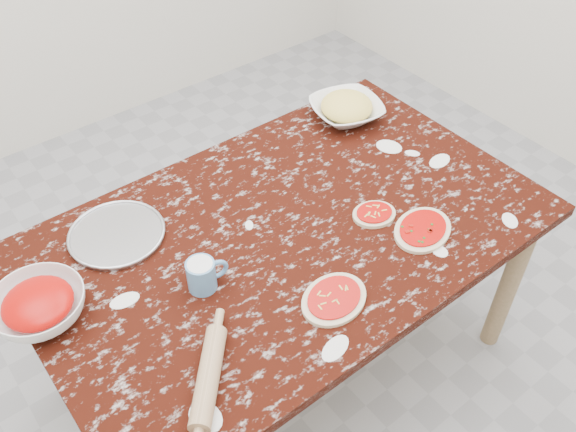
% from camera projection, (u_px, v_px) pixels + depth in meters
% --- Properties ---
extents(ground, '(4.00, 4.00, 0.00)m').
position_uv_depth(ground, '(288.00, 361.00, 2.45)').
color(ground, gray).
extents(worktable, '(1.60, 1.00, 0.75)m').
position_uv_depth(worktable, '(288.00, 246.00, 1.99)').
color(worktable, black).
rests_on(worktable, ground).
extents(pizza_tray, '(0.32, 0.32, 0.01)m').
position_uv_depth(pizza_tray, '(117.00, 235.00, 1.90)').
color(pizza_tray, '#B2B2B7').
rests_on(pizza_tray, worktable).
extents(sauce_bowl, '(0.28, 0.28, 0.08)m').
position_uv_depth(sauce_bowl, '(39.00, 307.00, 1.65)').
color(sauce_bowl, white).
rests_on(sauce_bowl, worktable).
extents(cheese_bowl, '(0.32, 0.32, 0.06)m').
position_uv_depth(cheese_bowl, '(346.00, 110.00, 2.35)').
color(cheese_bowl, white).
rests_on(cheese_bowl, worktable).
extents(flour_mug, '(0.12, 0.08, 0.10)m').
position_uv_depth(flour_mug, '(203.00, 274.00, 1.72)').
color(flour_mug, '#558ABB').
rests_on(flour_mug, worktable).
extents(pizza_left, '(0.23, 0.20, 0.02)m').
position_uv_depth(pizza_left, '(334.00, 299.00, 1.71)').
color(pizza_left, beige).
rests_on(pizza_left, worktable).
extents(pizza_mid, '(0.17, 0.15, 0.02)m').
position_uv_depth(pizza_mid, '(374.00, 214.00, 1.96)').
color(pizza_mid, beige).
rests_on(pizza_mid, worktable).
extents(pizza_right, '(0.25, 0.22, 0.02)m').
position_uv_depth(pizza_right, '(423.00, 230.00, 1.91)').
color(pizza_right, beige).
rests_on(pizza_right, worktable).
extents(rolling_pin, '(0.23, 0.24, 0.06)m').
position_uv_depth(rolling_pin, '(209.00, 377.00, 1.51)').
color(rolling_pin, tan).
rests_on(rolling_pin, worktable).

